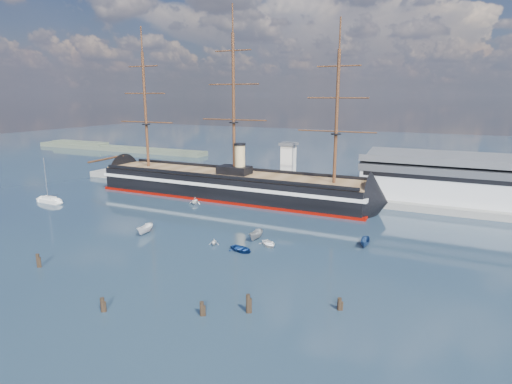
% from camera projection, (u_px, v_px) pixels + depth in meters
% --- Properties ---
extents(ground, '(600.00, 600.00, 0.00)m').
position_uv_depth(ground, '(232.00, 218.00, 114.02)').
color(ground, '#1A293D').
rests_on(ground, ground).
extents(quay, '(180.00, 18.00, 2.00)m').
position_uv_depth(quay, '(311.00, 194.00, 141.37)').
color(quay, slate).
rests_on(quay, ground).
extents(warehouse, '(63.00, 21.00, 11.60)m').
position_uv_depth(warehouse, '(475.00, 180.00, 122.72)').
color(warehouse, '#B7BABC').
rests_on(warehouse, ground).
extents(quay_tower, '(5.00, 5.00, 15.00)m').
position_uv_depth(quay_tower, '(288.00, 165.00, 139.56)').
color(quay_tower, silver).
rests_on(quay_tower, ground).
extents(shoreline, '(120.00, 10.00, 4.00)m').
position_uv_depth(shoreline, '(105.00, 147.00, 256.25)').
color(shoreline, '#3F4C38').
rests_on(shoreline, ground).
extents(warship, '(112.90, 16.46, 53.94)m').
position_uv_depth(warship, '(224.00, 185.00, 136.51)').
color(warship, black).
rests_on(warship, ground).
extents(sailboat, '(8.74, 3.02, 13.77)m').
position_uv_depth(sailboat, '(49.00, 200.00, 129.64)').
color(sailboat, silver).
rests_on(sailboat, ground).
extents(motorboat_a, '(6.91, 3.34, 2.65)m').
position_uv_depth(motorboat_a, '(145.00, 234.00, 100.63)').
color(motorboat_a, silver).
rests_on(motorboat_a, ground).
extents(motorboat_b, '(2.30, 3.66, 1.59)m').
position_uv_depth(motorboat_b, '(242.00, 252.00, 89.30)').
color(motorboat_b, navy).
rests_on(motorboat_b, ground).
extents(motorboat_c, '(6.42, 2.38, 2.57)m').
position_uv_depth(motorboat_c, '(256.00, 240.00, 96.59)').
color(motorboat_c, gray).
rests_on(motorboat_c, ground).
extents(motorboat_d, '(6.78, 4.34, 2.30)m').
position_uv_depth(motorboat_d, '(195.00, 204.00, 128.27)').
color(motorboat_d, white).
rests_on(motorboat_d, ground).
extents(motorboat_e, '(2.91, 3.02, 1.40)m').
position_uv_depth(motorboat_e, '(269.00, 246.00, 92.64)').
color(motorboat_e, silver).
rests_on(motorboat_e, ground).
extents(motorboat_f, '(5.99, 2.62, 2.33)m').
position_uv_depth(motorboat_f, '(365.00, 247.00, 92.18)').
color(motorboat_f, navy).
rests_on(motorboat_f, ground).
extents(motorboat_g, '(4.37, 3.22, 1.47)m').
position_uv_depth(motorboat_g, '(214.00, 245.00, 93.30)').
color(motorboat_g, silver).
rests_on(motorboat_g, ground).
extents(piling_near_left, '(0.64, 0.64, 3.38)m').
position_uv_depth(piling_near_left, '(39.00, 267.00, 81.19)').
color(piling_near_left, black).
rests_on(piling_near_left, ground).
extents(piling_near_mid, '(0.64, 0.64, 2.96)m').
position_uv_depth(piling_near_mid, '(103.00, 312.00, 64.54)').
color(piling_near_mid, black).
rests_on(piling_near_mid, ground).
extents(piling_near_right, '(0.64, 0.64, 3.66)m').
position_uv_depth(piling_near_right, '(248.00, 313.00, 64.21)').
color(piling_near_right, black).
rests_on(piling_near_right, ground).
extents(piling_far_right, '(0.64, 0.64, 2.67)m').
position_uv_depth(piling_far_right, '(339.00, 310.00, 65.03)').
color(piling_far_right, black).
rests_on(piling_far_right, ground).
extents(piling_extra, '(0.64, 0.64, 2.93)m').
position_uv_depth(piling_extra, '(202.00, 316.00, 63.35)').
color(piling_extra, black).
rests_on(piling_extra, ground).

